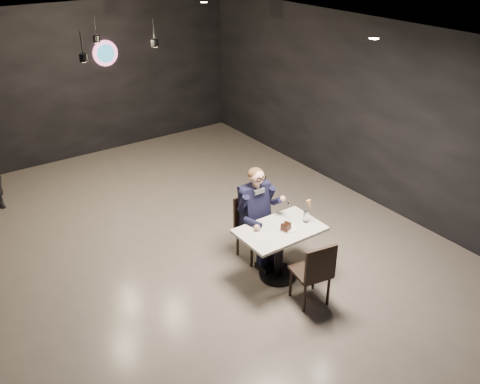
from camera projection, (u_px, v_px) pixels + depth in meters
floor at (188, 261)px, 7.21m from camera, size 9.00×9.00×0.00m
wall_sign at (105, 53)px, 9.93m from camera, size 0.50×0.06×0.50m
pendant_lights at (110, 30)px, 7.32m from camera, size 1.40×1.20×0.36m
main_table at (279, 253)px, 6.73m from camera, size 1.10×0.70×0.75m
chair_far at (255, 229)px, 7.09m from camera, size 0.42×0.46×0.92m
chair_near at (311, 270)px, 6.25m from camera, size 0.50×0.53×0.92m
seated_man at (255, 213)px, 6.97m from camera, size 0.60×0.80×1.44m
dessert_plate at (288, 228)px, 6.56m from camera, size 0.24×0.24×0.01m
cake_slice at (286, 227)px, 6.50m from camera, size 0.14×0.13×0.08m
mint_leaf at (287, 224)px, 6.48m from camera, size 0.07×0.04×0.01m
sundae_glass at (306, 217)px, 6.67m from camera, size 0.07×0.07×0.16m
wafer_cone at (310, 205)px, 6.61m from camera, size 0.08×0.08×0.13m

